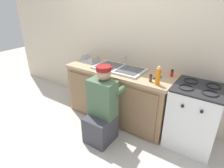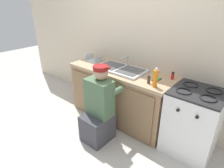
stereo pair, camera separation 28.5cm
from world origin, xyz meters
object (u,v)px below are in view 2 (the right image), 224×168
Objects in this scene: sink_double_basin at (120,69)px; soap_bottle_orange at (155,78)px; spice_bottle_red at (173,76)px; cell_phone at (157,79)px; stove_range at (192,122)px; plumber_person at (99,111)px; dish_rack_tray at (94,60)px; spice_bottle_pepper at (149,80)px.

soap_bottle_orange reaches higher than sink_double_basin.
cell_phone is at bearing -134.14° from spice_bottle_red.
stove_range is 0.81× the size of plumber_person.
cell_phone is 1.25m from dish_rack_tray.
soap_bottle_orange is at bearing -100.83° from spice_bottle_red.
plumber_person is 10.52× the size of spice_bottle_pepper.
soap_bottle_orange reaches higher than spice_bottle_red.
soap_bottle_orange is (0.08, -0.22, 0.11)m from cell_phone.
dish_rack_tray is (-0.73, 0.65, 0.43)m from plumber_person.
spice_bottle_red is at bearing 156.88° from stove_range.
cell_phone is (-0.56, 0.02, 0.43)m from stove_range.
dish_rack_tray is at bearing 169.84° from soap_bottle_orange.
stove_range is at bearing -23.12° from spice_bottle_red.
stove_range is 8.52× the size of spice_bottle_red.
spice_bottle_pepper is at bearing -100.04° from cell_phone.
soap_bottle_orange is at bearing -19.11° from spice_bottle_pepper.
dish_rack_tray is 1.12× the size of soap_bottle_orange.
plumber_person is 4.42× the size of soap_bottle_orange.
stove_range is at bearing 22.07° from soap_bottle_orange.
cell_phone is 0.25m from soap_bottle_orange.
cell_phone is (0.62, 0.02, -0.01)m from sink_double_basin.
stove_range is 1.87m from dish_rack_tray.
plumber_person reaches higher than sink_double_basin.
soap_bottle_orange is at bearing -10.16° from dish_rack_tray.
soap_bottle_orange reaches higher than dish_rack_tray.
sink_double_basin is 3.20× the size of soap_bottle_orange.
soap_bottle_orange is (1.33, -0.24, 0.09)m from dish_rack_tray.
soap_bottle_orange is 0.38m from spice_bottle_red.
spice_bottle_red is (1.40, 0.13, 0.03)m from dish_rack_tray.
cell_phone is (0.52, 0.63, 0.41)m from plumber_person.
plumber_person is (0.11, -0.61, -0.42)m from sink_double_basin.
sink_double_basin reaches higher than stove_range.
stove_range reaches higher than cell_phone.
dish_rack_tray is at bearing 178.98° from cell_phone.
cell_phone is at bearing 79.96° from spice_bottle_pepper.
soap_bottle_orange is (0.60, 0.42, 0.52)m from plumber_person.
stove_range is 0.75m from soap_bottle_orange.
spice_bottle_red is at bearing 12.60° from sink_double_basin.
soap_bottle_orange is at bearing 34.85° from plumber_person.
spice_bottle_red reaches higher than cell_phone.
spice_bottle_pepper is at bearing -9.32° from dish_rack_tray.
spice_bottle_pepper is 0.38m from spice_bottle_red.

